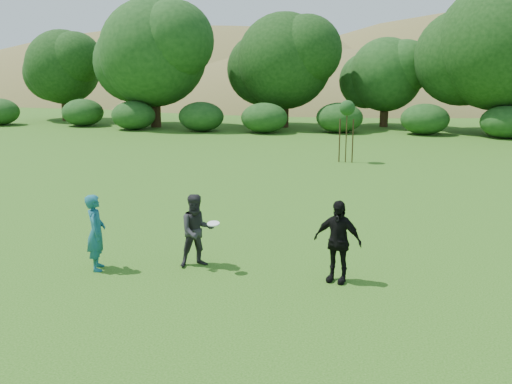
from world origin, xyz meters
TOP-DOWN VIEW (x-y plane):
  - ground at (0.00, 0.00)m, footprint 120.00×120.00m
  - player_teal at (-2.75, -0.62)m, footprint 0.62×0.73m
  - player_grey at (-0.67, 0.09)m, footprint 1.01×0.96m
  - player_black at (2.46, -0.14)m, footprint 1.09×0.66m
  - frisbee at (-0.20, -0.18)m, footprint 0.27×0.27m
  - sapling at (1.49, 14.85)m, footprint 0.70×0.70m
  - hillside at (-0.56, 68.45)m, footprint 150.00×72.00m
  - tree_row at (3.23, 28.68)m, footprint 53.92×10.38m

SIDE VIEW (x-z plane):
  - hillside at x=-0.56m, z-range -37.97..14.03m
  - ground at x=0.00m, z-range 0.00..0.00m
  - player_grey at x=-0.67m, z-range 0.00..1.65m
  - player_teal at x=-2.75m, z-range 0.00..1.70m
  - player_black at x=2.46m, z-range 0.00..1.74m
  - frisbee at x=-0.20m, z-range 1.06..1.12m
  - sapling at x=1.49m, z-range 0.99..3.84m
  - tree_row at x=3.23m, z-range 0.06..9.69m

